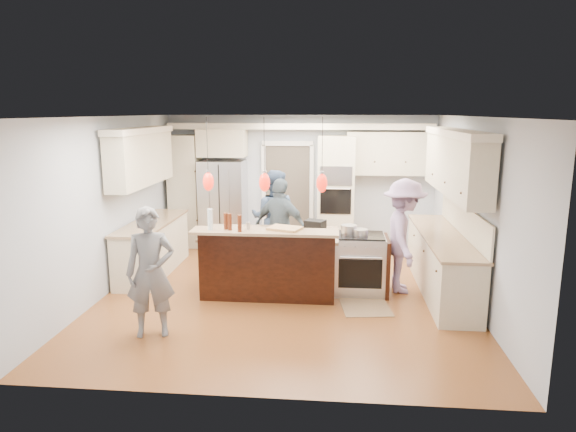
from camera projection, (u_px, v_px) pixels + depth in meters
The scene contains 23 objects.
ground_plane at pixel (286, 293), 7.99m from camera, with size 6.00×6.00×0.00m, color #965529.
room_shell at pixel (286, 177), 7.63m from camera, with size 5.54×6.04×2.72m.
refrigerator at pixel (223, 204), 10.53m from camera, with size 0.90×0.70×1.80m, color #B7B7BC.
oven_column at pixel (336, 194), 10.30m from camera, with size 0.72×0.69×2.30m.
back_upper_cabinets at pixel (262, 167), 10.42m from camera, with size 5.30×0.61×2.54m.
right_counter_run at pixel (446, 226), 7.85m from camera, with size 0.64×3.10×2.51m.
left_cabinets at pixel (148, 213), 8.78m from camera, with size 0.64×2.30×2.51m.
kitchen_island at pixel (271, 261), 7.99m from camera, with size 2.10×1.46×1.12m.
island_range at pixel (361, 264), 7.94m from camera, with size 0.82×0.71×0.92m.
pendant_lights at pixel (265, 182), 7.16m from camera, with size 1.75×0.15×1.03m.
person_bar_end at pixel (151, 272), 6.34m from camera, with size 0.60×0.39×1.64m, color slate.
person_far_left at pixel (274, 218), 9.31m from camera, with size 0.85×0.66×1.75m, color #334663.
person_far_right at pixel (281, 228), 8.67m from camera, with size 0.98×0.41×1.68m, color #495B66.
person_range_side at pixel (404, 236), 7.91m from camera, with size 1.14×0.66×1.77m, color #9E82AF.
floor_rug at pixel (364, 304), 7.51m from camera, with size 0.68×0.99×0.01m, color #957451.
water_bottle at pixel (210, 220), 7.25m from camera, with size 0.07×0.07×0.31m, color silver.
beer_bottle_a at pixel (230, 222), 7.25m from camera, with size 0.06×0.06×0.24m, color #4D1F0D.
beer_bottle_b at pixel (240, 223), 7.15m from camera, with size 0.06×0.06×0.24m, color #4D1F0D.
beer_bottle_c at pixel (226, 221), 7.31m from camera, with size 0.06×0.06×0.24m, color #4D1F0D.
drink_can at pixel (248, 226), 7.31m from camera, with size 0.06×0.06×0.11m, color #B7B7BC.
cutting_board at pixel (285, 228), 7.31m from camera, with size 0.45×0.32×0.03m, color tan.
pot_large at pixel (349, 230), 7.88m from camera, with size 0.24×0.24×0.14m, color #B7B7BC.
pot_small at pixel (361, 233), 7.75m from camera, with size 0.22×0.22×0.11m, color #B7B7BC.
Camera 1 is at (0.73, -7.55, 2.78)m, focal length 32.00 mm.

